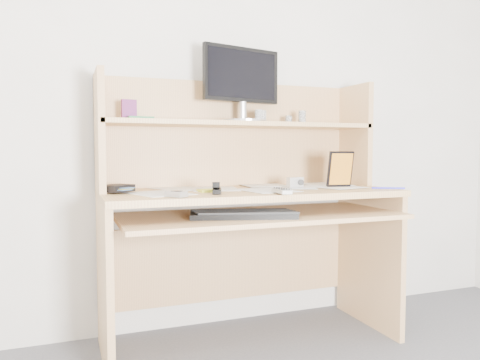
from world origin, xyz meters
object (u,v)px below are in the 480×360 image
object	(u,v)px
game_case	(340,169)
monitor	(242,83)
desk	(245,200)
tv_remote	(282,191)
keyboard	(243,214)

from	to	relation	value
game_case	monitor	distance (m)	0.66
desk	game_case	world-z (taller)	desk
tv_remote	game_case	bearing A→B (deg)	32.51
desk	game_case	bearing A→B (deg)	-17.72
keyboard	tv_remote	size ratio (longest dim) A/B	3.07
monitor	game_case	bearing A→B (deg)	-42.06
keyboard	tv_remote	xyz separation A→B (m)	(0.16, -0.05, 0.10)
game_case	monitor	xyz separation A→B (m)	(-0.44, 0.24, 0.44)
tv_remote	desk	bearing A→B (deg)	104.21
tv_remote	game_case	size ratio (longest dim) A/B	0.87
keyboard	game_case	size ratio (longest dim) A/B	2.68
keyboard	desk	bearing A→B (deg)	84.25
game_case	monitor	world-z (taller)	monitor
desk	monitor	world-z (taller)	monitor
desk	game_case	size ratio (longest dim) A/B	7.80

